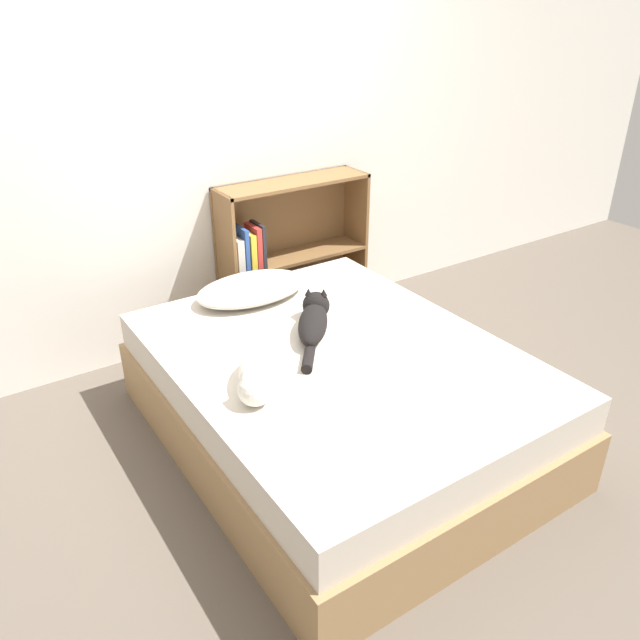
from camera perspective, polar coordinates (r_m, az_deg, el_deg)
The scene contains 7 objects.
ground_plane at distance 3.05m, azimuth 1.47°, elevation -10.58°, with size 8.00×8.00×0.00m, color brown.
wall_back at distance 3.57m, azimuth -10.64°, elevation 16.95°, with size 8.00×0.06×2.50m.
bed at distance 2.91m, azimuth 1.53°, elevation -6.98°, with size 1.43×1.85×0.47m.
pillow at distance 3.27m, azimuth -6.27°, elevation 2.88°, with size 0.60×0.37×0.10m.
cat_light at distance 2.52m, azimuth -5.67°, elevation -4.77°, with size 0.36×0.46×0.16m.
cat_dark at distance 2.93m, azimuth -0.56°, elevation 0.06°, with size 0.41×0.50×0.16m.
bookshelf at distance 3.85m, azimuth -3.20°, elevation 6.17°, with size 0.94×0.26×0.93m.
Camera 1 is at (-1.39, -1.95, 1.88)m, focal length 35.00 mm.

